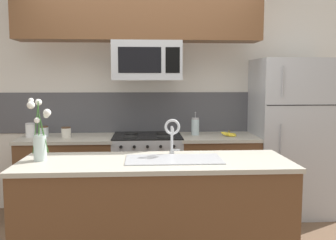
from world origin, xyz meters
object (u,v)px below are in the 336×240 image
at_px(storage_jar_medium, 44,131).
at_px(sink_faucet, 172,132).
at_px(french_press, 195,126).
at_px(microwave, 147,61).
at_px(banana_bunch, 229,134).
at_px(storage_jar_short, 66,132).
at_px(stove_range, 147,175).
at_px(storage_jar_tall, 30,130).
at_px(flower_vase, 40,140).
at_px(refrigerator, 291,137).

distance_m(storage_jar_medium, sink_faucet, 1.75).
bearing_deg(french_press, microwave, -171.61).
height_order(banana_bunch, sink_faucet, sink_faucet).
height_order(microwave, banana_bunch, microwave).
height_order(storage_jar_short, sink_faucet, sink_faucet).
bearing_deg(storage_jar_medium, microwave, -2.87).
xyz_separation_m(stove_range, storage_jar_tall, (-1.28, 0.01, 0.53)).
relative_size(storage_jar_short, banana_bunch, 0.60).
xyz_separation_m(banana_bunch, sink_faucet, (-0.71, -1.00, 0.18)).
bearing_deg(stove_range, flower_vase, -124.92).
distance_m(microwave, sink_faucet, 1.23).
bearing_deg(banana_bunch, flower_vase, -146.81).
bearing_deg(storage_jar_tall, flower_vase, -70.19).
bearing_deg(refrigerator, microwave, -178.59).
xyz_separation_m(refrigerator, sink_faucet, (-1.46, -1.08, 0.22)).
height_order(stove_range, storage_jar_short, storage_jar_short).
distance_m(storage_jar_tall, storage_jar_short, 0.40).
bearing_deg(french_press, storage_jar_short, -176.23).
xyz_separation_m(storage_jar_short, sink_faucet, (1.09, -1.02, 0.14)).
xyz_separation_m(storage_jar_short, french_press, (1.44, 0.09, 0.04)).
distance_m(microwave, storage_jar_medium, 1.39).
xyz_separation_m(stove_range, storage_jar_short, (-0.89, -0.03, 0.51)).
xyz_separation_m(french_press, flower_vase, (-1.39, -1.27, 0.07)).
xyz_separation_m(storage_jar_short, banana_bunch, (1.80, -0.03, -0.03)).
bearing_deg(stove_range, microwave, -89.84).
distance_m(microwave, french_press, 0.92).
distance_m(storage_jar_medium, storage_jar_short, 0.27).
bearing_deg(storage_jar_tall, microwave, -1.23).
xyz_separation_m(stove_range, storage_jar_medium, (-1.15, 0.04, 0.51)).
bearing_deg(banana_bunch, french_press, 161.81).
bearing_deg(storage_jar_tall, sink_faucet, -35.62).
distance_m(refrigerator, french_press, 1.12).
bearing_deg(storage_jar_medium, storage_jar_short, -15.23).
bearing_deg(french_press, flower_vase, -137.65).
height_order(storage_jar_medium, flower_vase, flower_vase).
xyz_separation_m(refrigerator, storage_jar_tall, (-2.94, -0.01, 0.10)).
relative_size(storage_jar_tall, flower_vase, 0.32).
height_order(storage_jar_medium, sink_faucet, sink_faucet).
bearing_deg(banana_bunch, storage_jar_medium, 177.32).
bearing_deg(storage_jar_medium, stove_range, -1.83).
relative_size(microwave, flower_vase, 1.52).
bearing_deg(microwave, french_press, 8.39).
xyz_separation_m(refrigerator, storage_jar_short, (-2.55, -0.05, 0.08)).
relative_size(microwave, storage_jar_short, 6.48).
bearing_deg(microwave, stove_range, 90.16).
relative_size(stove_range, sink_faucet, 3.04).
bearing_deg(storage_jar_short, storage_jar_medium, 164.77).
distance_m(refrigerator, storage_jar_short, 2.55).
xyz_separation_m(storage_jar_tall, banana_bunch, (2.20, -0.07, -0.06)).
bearing_deg(microwave, sink_faucet, -78.92).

